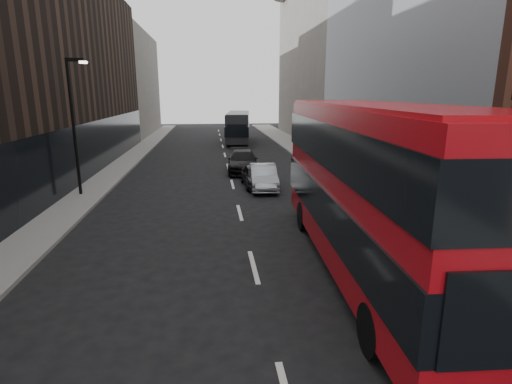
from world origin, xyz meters
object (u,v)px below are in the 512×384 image
object	(u,v)px
street_lamp	(74,118)
grey_bus	(238,126)
car_a	(256,176)
car_b	(263,177)
car_c	(243,161)
red_bus	(373,182)

from	to	relation	value
street_lamp	grey_bus	xyz separation A→B (m)	(10.10, 23.20, -2.39)
car_a	car_b	bearing A→B (deg)	-61.01
street_lamp	car_a	world-z (taller)	street_lamp
car_a	car_c	distance (m)	4.73
red_bus	grey_bus	bearing A→B (deg)	95.55
grey_bus	car_a	distance (m)	21.94
car_c	car_a	bearing A→B (deg)	-81.51
car_b	car_c	distance (m)	5.35
red_bus	car_b	distance (m)	11.76
car_c	grey_bus	bearing A→B (deg)	90.66
car_a	car_b	size ratio (longest dim) A/B	0.89
car_a	car_b	world-z (taller)	car_b
grey_bus	car_a	world-z (taller)	grey_bus
street_lamp	car_b	xyz separation A→B (m)	(9.95, 0.71, -3.48)
red_bus	car_a	size ratio (longest dim) A/B	3.40
car_a	street_lamp	bearing A→B (deg)	-175.11
street_lamp	red_bus	distance (m)	15.94
street_lamp	red_bus	xyz separation A→B (m)	(11.73, -10.71, -1.32)
street_lamp	car_a	bearing A→B (deg)	7.67
red_bus	car_a	distance (m)	12.39
car_b	car_a	bearing A→B (deg)	124.71
street_lamp	car_a	distance (m)	10.30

